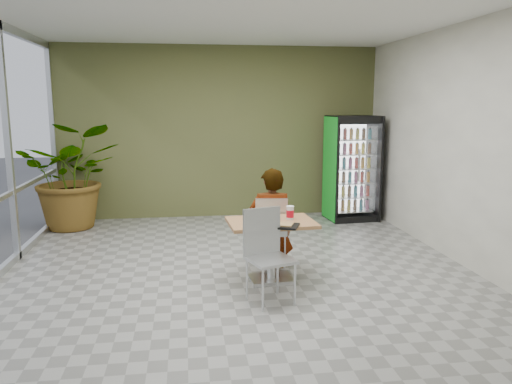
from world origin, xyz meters
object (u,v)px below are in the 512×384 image
seated_woman (271,228)px  beverage_fridge (352,168)px  chair_far (271,226)px  chair_near (266,247)px  potted_plant (73,176)px  dining_table (271,238)px  cafeteria_tray (281,226)px  soda_cup (290,213)px

seated_woman → beverage_fridge: (1.94, 2.45, 0.45)m
chair_far → seated_woman: (0.01, 0.05, -0.04)m
chair_far → seated_woman: bearing=-97.1°
chair_near → potted_plant: (-2.78, 3.66, 0.32)m
dining_table → cafeteria_tray: (0.06, -0.29, 0.22)m
soda_cup → potted_plant: size_ratio=0.09×
cafeteria_tray → seated_woman: bearing=87.2°
seated_woman → beverage_fridge: 3.15m
seated_woman → dining_table: bearing=87.0°
chair_near → potted_plant: bearing=109.0°
chair_far → beverage_fridge: beverage_fridge is taller
cafeteria_tray → potted_plant: potted_plant is taller
dining_table → cafeteria_tray: size_ratio=2.70×
chair_near → beverage_fridge: bearing=40.5°
chair_far → dining_table: bearing=87.3°
cafeteria_tray → dining_table: bearing=101.6°
chair_near → beverage_fridge: 4.23m
soda_cup → chair_near: bearing=-122.9°
beverage_fridge → potted_plant: bearing=174.9°
chair_near → soda_cup: chair_near is taller
chair_far → seated_woman: seated_woman is taller
dining_table → chair_near: bearing=-105.0°
dining_table → potted_plant: potted_plant is taller
beverage_fridge → potted_plant: size_ratio=1.05×
dining_table → chair_far: bearing=80.3°
cafeteria_tray → chair_far: bearing=87.9°
seated_woman → soda_cup: size_ratio=9.56×
chair_far → beverage_fridge: (1.95, 2.50, 0.41)m
dining_table → cafeteria_tray: 0.38m
beverage_fridge → potted_plant: beverage_fridge is taller
soda_cup → dining_table: bearing=-171.5°
dining_table → potted_plant: size_ratio=0.59×
seated_woman → cafeteria_tray: seated_woman is taller
beverage_fridge → potted_plant: 4.97m
potted_plant → dining_table: bearing=-46.5°
chair_far → cafeteria_tray: chair_far is taller
chair_far → potted_plant: size_ratio=0.51×
chair_near → soda_cup: 0.76m
potted_plant → soda_cup: bearing=-44.0°
chair_near → seated_woman: seated_woman is taller
chair_far → cafeteria_tray: 0.86m
dining_table → seated_woman: seated_woman is taller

